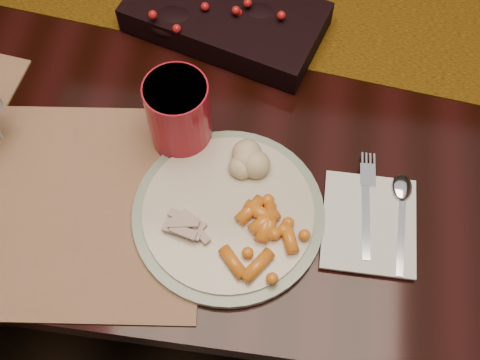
# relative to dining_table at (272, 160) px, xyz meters

# --- Properties ---
(floor) EXTENTS (5.00, 5.00, 0.00)m
(floor) POSITION_rel_dining_table_xyz_m (0.00, 0.00, -0.38)
(floor) COLOR black
(floor) RESTS_ON ground
(dining_table) EXTENTS (1.80, 1.00, 0.75)m
(dining_table) POSITION_rel_dining_table_xyz_m (0.00, 0.00, 0.00)
(dining_table) COLOR black
(dining_table) RESTS_ON floor
(centerpiece) EXTENTS (0.35, 0.25, 0.06)m
(centerpiece) POSITION_rel_dining_table_xyz_m (-0.10, 0.03, 0.41)
(centerpiece) COLOR black
(centerpiece) RESTS_ON table_runner
(placemat_main) EXTENTS (0.49, 0.39, 0.00)m
(placemat_main) POSITION_rel_dining_table_xyz_m (-0.31, -0.33, 0.38)
(placemat_main) COLOR brown
(placemat_main) RESTS_ON dining_table
(dinner_plate) EXTENTS (0.29, 0.29, 0.01)m
(dinner_plate) POSITION_rel_dining_table_xyz_m (-0.05, -0.32, 0.39)
(dinner_plate) COLOR beige
(dinner_plate) RESTS_ON placemat_main
(baby_carrots) EXTENTS (0.13, 0.11, 0.02)m
(baby_carrots) POSITION_rel_dining_table_xyz_m (-0.00, -0.36, 0.41)
(baby_carrots) COLOR orange
(baby_carrots) RESTS_ON dinner_plate
(mashed_potatoes) EXTENTS (0.09, 0.08, 0.04)m
(mashed_potatoes) POSITION_rel_dining_table_xyz_m (-0.04, -0.24, 0.42)
(mashed_potatoes) COLOR tan
(mashed_potatoes) RESTS_ON dinner_plate
(turkey_shreds) EXTENTS (0.08, 0.08, 0.02)m
(turkey_shreds) POSITION_rel_dining_table_xyz_m (-0.09, -0.35, 0.40)
(turkey_shreds) COLOR beige
(turkey_shreds) RESTS_ON dinner_plate
(napkin) EXTENTS (0.13, 0.15, 0.01)m
(napkin) POSITION_rel_dining_table_xyz_m (0.15, -0.30, 0.38)
(napkin) COLOR silver
(napkin) RESTS_ON placemat_main
(fork) EXTENTS (0.03, 0.15, 0.00)m
(fork) POSITION_rel_dining_table_xyz_m (0.15, -0.28, 0.39)
(fork) COLOR white
(fork) RESTS_ON napkin
(spoon) EXTENTS (0.03, 0.14, 0.00)m
(spoon) POSITION_rel_dining_table_xyz_m (0.19, -0.29, 0.39)
(spoon) COLOR silver
(spoon) RESTS_ON napkin
(red_cup) EXTENTS (0.11, 0.11, 0.12)m
(red_cup) POSITION_rel_dining_table_xyz_m (-0.13, -0.20, 0.44)
(red_cup) COLOR #A31121
(red_cup) RESTS_ON placemat_main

